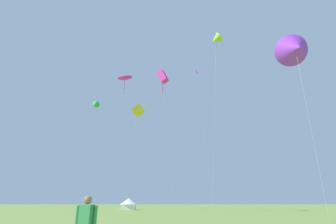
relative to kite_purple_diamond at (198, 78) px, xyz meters
name	(u,v)px	position (x,y,z in m)	size (l,w,h in m)	color
kite_purple_diamond	(198,78)	(0.00, 0.00, 0.00)	(2.51, 2.11, 34.02)	purple
kite_magenta_box	(163,77)	(-8.55, -12.37, -5.92)	(3.51, 2.33, 26.79)	#E02DA3
kite_magenta_parafoil	(125,78)	(-15.78, -14.10, -7.07)	(3.67, 1.94, 24.76)	#E02DA3
kite_yellow_diamond	(138,111)	(-13.51, -9.91, -12.43)	(3.65, 2.00, 20.35)	yellow
kite_purple_delta	(296,49)	(3.40, -39.36, -17.36)	(3.45, 3.90, 15.68)	purple
kite_lime_delta	(216,40)	(-0.31, -25.90, -6.85)	(3.29, 2.27, 25.41)	#99DB2D
kite_green_delta	(95,105)	(-24.09, -3.97, -8.80)	(3.28, 2.50, 23.48)	green
festival_tent_left	(129,203)	(-15.88, -0.22, -29.92)	(3.63, 3.63, 2.36)	white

